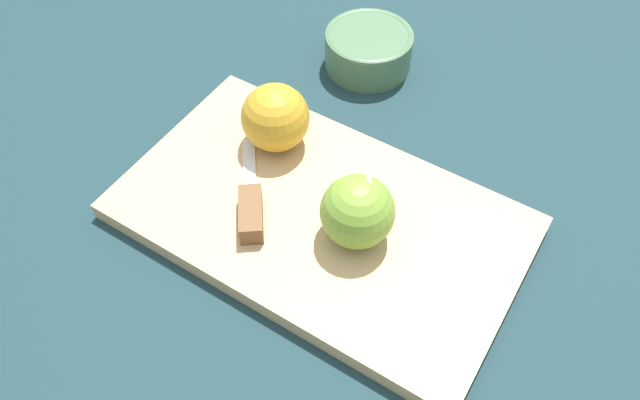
% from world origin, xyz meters
% --- Properties ---
extents(ground_plane, '(4.00, 4.00, 0.00)m').
position_xyz_m(ground_plane, '(0.00, 0.00, 0.00)').
color(ground_plane, '#193338').
extents(cutting_board, '(0.44, 0.28, 0.02)m').
position_xyz_m(cutting_board, '(0.00, 0.00, 0.01)').
color(cutting_board, tan).
rests_on(cutting_board, ground_plane).
extents(apple_half_left, '(0.08, 0.08, 0.08)m').
position_xyz_m(apple_half_left, '(-0.05, -0.00, 0.06)').
color(apple_half_left, olive).
rests_on(apple_half_left, cutting_board).
extents(apple_half_right, '(0.08, 0.08, 0.08)m').
position_xyz_m(apple_half_right, '(0.10, -0.05, 0.06)').
color(apple_half_right, gold).
rests_on(apple_half_right, cutting_board).
extents(knife, '(0.11, 0.12, 0.02)m').
position_xyz_m(knife, '(0.05, 0.05, 0.03)').
color(knife, silver).
rests_on(knife, cutting_board).
extents(bowl, '(0.11, 0.11, 0.05)m').
position_xyz_m(bowl, '(0.11, -0.25, 0.03)').
color(bowl, '#4C704C').
rests_on(bowl, ground_plane).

